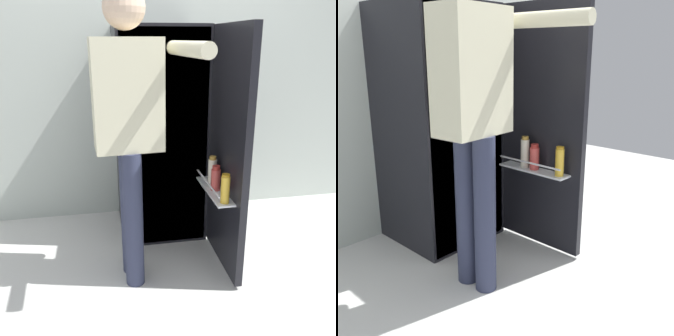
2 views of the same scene
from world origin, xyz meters
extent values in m
plane|color=silver|center=(0.00, 0.00, 0.00)|extent=(6.51, 6.51, 0.00)
cube|color=beige|center=(0.00, 0.94, 1.26)|extent=(4.40, 0.10, 2.51)
cube|color=black|center=(0.00, 0.57, 0.80)|extent=(0.65, 0.64, 1.61)
cube|color=white|center=(0.00, 0.25, 0.80)|extent=(0.61, 0.01, 1.57)
cube|color=white|center=(0.00, 0.30, 0.90)|extent=(0.57, 0.09, 0.01)
cube|color=black|center=(0.35, -0.07, 0.82)|extent=(0.05, 0.64, 1.57)
cube|color=white|center=(0.27, -0.07, 0.56)|extent=(0.11, 0.51, 0.01)
cylinder|color=silver|center=(0.22, -0.07, 0.62)|extent=(0.01, 0.49, 0.01)
cylinder|color=gold|center=(0.27, -0.28, 0.65)|extent=(0.05, 0.05, 0.17)
cylinder|color=#BC8419|center=(0.27, -0.28, 0.75)|extent=(0.05, 0.05, 0.02)
cylinder|color=#EDE5CC|center=(0.27, 0.01, 0.66)|extent=(0.06, 0.06, 0.19)
cylinder|color=#B78933|center=(0.27, 0.01, 0.77)|extent=(0.04, 0.04, 0.02)
cylinder|color=#DB4C47|center=(0.27, -0.07, 0.64)|extent=(0.06, 0.06, 0.14)
cylinder|color=#B22D28|center=(0.27, -0.07, 0.73)|extent=(0.05, 0.05, 0.02)
cylinder|color=red|center=(0.14, 0.30, 0.96)|extent=(0.08, 0.08, 0.10)
cylinder|color=#2D334C|center=(-0.29, -0.04, 0.45)|extent=(0.12, 0.12, 0.89)
cylinder|color=#2D334C|center=(-0.28, -0.18, 0.45)|extent=(0.12, 0.12, 0.89)
cube|color=beige|center=(-0.29, -0.11, 1.21)|extent=(0.41, 0.25, 0.63)
cylinder|color=beige|center=(-0.30, 0.08, 1.19)|extent=(0.08, 0.08, 0.60)
cylinder|color=beige|center=(0.02, -0.29, 1.46)|extent=(0.12, 0.60, 0.08)
camera|label=1|loc=(-0.45, -2.20, 1.52)|focal=39.02mm
camera|label=2|loc=(-1.65, -1.61, 1.31)|focal=41.94mm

